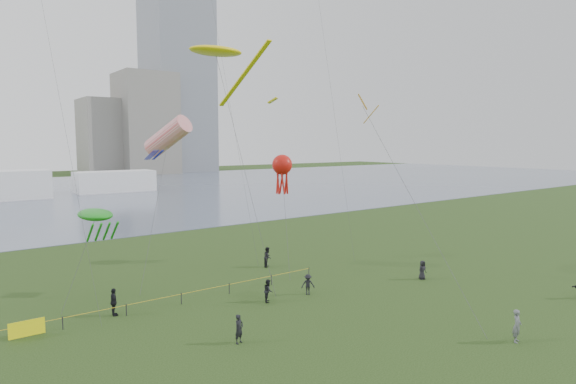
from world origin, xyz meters
TOP-DOWN VIEW (x-y plane):
  - ground_plane at (0.00, 0.00)m, footprint 400.00×400.00m
  - lake at (0.00, 100.00)m, footprint 400.00×120.00m
  - tower at (62.00, 168.00)m, footprint 24.00×24.00m
  - building_mid at (46.00, 162.00)m, footprint 20.00×20.00m
  - building_low at (32.00, 168.00)m, footprint 16.00×18.00m
  - pavilion_right at (14.00, 98.00)m, footprint 18.00×7.00m
  - fence at (-13.63, 12.94)m, footprint 24.07×0.07m
  - kite_flyer at (5.49, -5.16)m, footprint 0.83×0.69m
  - spectator_a at (-2.13, 9.59)m, footprint 1.00×1.04m
  - spectator_b at (1.28, 9.12)m, footprint 1.20×1.05m
  - spectator_c at (-12.16, 13.48)m, footprint 0.58×1.16m
  - spectator_d at (11.83, 6.49)m, footprint 0.83×0.56m
  - spectator_f at (-7.70, 4.51)m, footprint 0.73×0.60m
  - spectator_g at (3.53, 17.91)m, footprint 1.17×1.14m
  - kite_stingray at (-2.43, 16.34)m, footprint 4.59×9.91m
  - kite_windsock at (-4.40, 21.97)m, footprint 6.68×7.81m
  - kite_creature at (-12.33, 16.51)m, footprint 3.81×4.51m
  - kite_octopus at (6.26, 19.32)m, footprint 4.81×7.33m
  - kite_delta at (5.49, 7.09)m, footprint 1.77×12.41m

SIDE VIEW (x-z plane):
  - ground_plane at x=0.00m, z-range 0.00..0.00m
  - lake at x=0.00m, z-range -0.02..0.06m
  - fence at x=-13.63m, z-range 0.03..1.08m
  - spectator_b at x=1.28m, z-range 0.00..1.61m
  - spectator_d at x=11.83m, z-range 0.00..1.64m
  - spectator_a at x=-2.13m, z-range 0.00..1.68m
  - spectator_f at x=-7.70m, z-range 0.00..1.72m
  - spectator_g at x=3.53m, z-range 0.00..1.90m
  - spectator_c at x=-12.16m, z-range 0.00..1.91m
  - kite_flyer at x=5.49m, z-range 0.00..1.96m
  - pavilion_right at x=14.00m, z-range 0.00..5.00m
  - kite_creature at x=-12.33m, z-range 3.07..10.06m
  - kite_octopus at x=6.26m, z-range 4.18..14.75m
  - kite_windsock at x=-4.40m, z-range 5.18..19.36m
  - building_low at x=32.00m, z-range 0.00..28.00m
  - kite_delta at x=5.49m, z-range 6.29..21.74m
  - building_mid at x=46.00m, z-range 0.00..38.00m
  - kite_stingray at x=-2.43m, z-range 9.27..28.74m
  - tower at x=62.00m, z-range 0.00..120.00m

